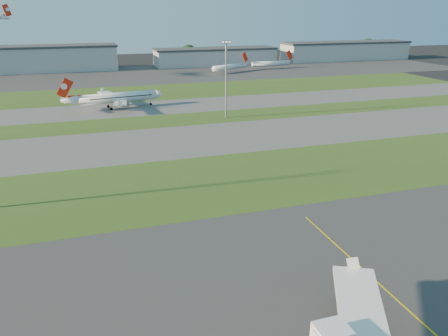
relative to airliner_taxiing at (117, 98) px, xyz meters
name	(u,v)px	position (x,y,z in m)	size (l,w,h in m)	color
ground	(389,334)	(19.56, -135.17, -3.98)	(700.00, 700.00, 0.00)	black
apron_near	(389,334)	(19.56, -135.17, -3.98)	(300.00, 70.00, 0.01)	#333335
grass_strip_a	(239,179)	(19.56, -83.17, -3.98)	(300.00, 34.00, 0.01)	#364C19
taxiway_a	(201,139)	(19.56, -50.17, -3.98)	(300.00, 32.00, 0.01)	#515154
grass_strip_b	(183,120)	(19.56, -25.17, -3.98)	(300.00, 18.00, 0.01)	#364C19
taxiway_b	(170,107)	(19.56, -3.17, -3.98)	(300.00, 26.00, 0.01)	#515154
grass_strip_c	(156,92)	(19.56, 29.83, -3.98)	(300.00, 40.00, 0.01)	#364C19
apron_far	(139,74)	(19.56, 89.83, -3.98)	(400.00, 80.00, 0.01)	#333335
yellow_line	(424,325)	(24.56, -135.17, -3.98)	(0.25, 60.00, 0.02)	gold
airliner_taxiing	(117,98)	(0.00, 0.00, 0.00)	(36.22, 30.52, 11.35)	white
mini_jet_near	(230,67)	(72.22, 81.55, -0.70)	(26.46, 14.27, 9.48)	white
mini_jet_far	(271,64)	(102.32, 89.51, -0.70)	(28.64, 5.27, 9.48)	white
light_mast_centre	(226,75)	(34.56, -27.17, 10.83)	(3.20, 0.70, 25.80)	gray
hangar_west	(57,58)	(-25.44, 119.83, 3.65)	(71.40, 23.00, 15.20)	gray
hangar_east	(215,56)	(74.56, 119.83, 1.65)	(81.60, 23.00, 11.20)	gray
hangar_far_east	(345,51)	(174.56, 119.83, 2.65)	(96.90, 23.00, 13.20)	gray
tree_mid_west	(99,58)	(-0.44, 130.83, 1.85)	(9.90, 9.90, 10.80)	black
tree_mid_east	(189,53)	(59.56, 133.83, 2.83)	(11.55, 11.55, 12.60)	black
tree_east	(289,51)	(134.56, 131.83, 2.18)	(10.45, 10.45, 11.40)	black
tree_far_east	(367,47)	(204.56, 135.83, 3.48)	(12.65, 12.65, 13.80)	black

